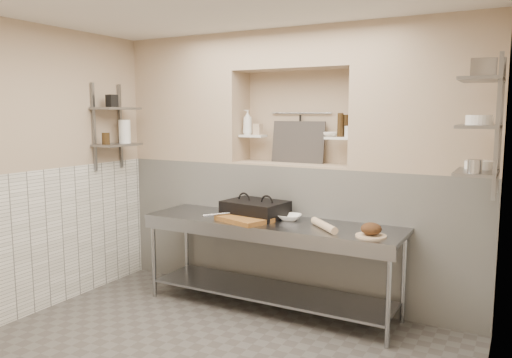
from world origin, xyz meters
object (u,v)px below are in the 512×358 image
Objects in this scene: bread_loaf at (371,229)px; jug_left at (125,132)px; panini_press at (255,209)px; cutting_board at (244,219)px; rolling_pin at (324,225)px; bowl_alcove at (330,134)px; mixing_bowl at (290,217)px; prep_table at (270,247)px; bottle_soap at (248,122)px.

jug_left reaches higher than bread_loaf.
panini_press is 1.30× the size of cutting_board.
bread_loaf reaches higher than rolling_pin.
jug_left is (-1.62, 0.12, 0.82)m from cutting_board.
panini_press is 0.83m from rolling_pin.
bowl_alcove is (0.63, 0.67, 0.81)m from cutting_board.
mixing_bowl is 0.89× the size of jug_left.
prep_table is at bearing -137.03° from mixing_bowl.
panini_press is 1.28m from bread_loaf.
mixing_bowl is 0.93m from bread_loaf.
panini_press is at bearing -145.48° from bowl_alcove.
bread_loaf is at bearing -47.10° from bowl_alcove.
bread_loaf is at bearing -17.09° from mixing_bowl.
rolling_pin is (0.80, 0.06, 0.01)m from cutting_board.
cutting_board is at bearing -81.62° from panini_press.
cutting_board is 3.37× the size of bowl_alcove.
bowl_alcove is at bearing 46.84° from cutting_board.
bread_loaf is at bearing -23.65° from bottle_soap.
bread_loaf is at bearing -0.46° from cutting_board.
bowl_alcove is at bearing -1.57° from bottle_soap.
bowl_alcove is at bearing 13.77° from jug_left.
prep_table is at bearing 172.56° from bread_loaf.
cutting_board is 2.16× the size of mixing_bowl.
mixing_bowl is at bearing 35.93° from cutting_board.
bottle_soap reaches higher than rolling_pin.
prep_table is 1.10m from bread_loaf.
rolling_pin is at bearing -4.84° from panini_press.
jug_left is at bearing 177.48° from bread_loaf.
panini_press is at bearing 4.15° from jug_left.
mixing_bowl is at bearing 155.02° from rolling_pin.
bowl_alcove is at bearing 41.87° from panini_press.
rolling_pin is 1.66× the size of bottle_soap.
mixing_bowl reaches higher than prep_table.
jug_left reaches higher than mixing_bowl.
prep_table is 3.96× the size of panini_press.
panini_press is 2.50× the size of jug_left.
cutting_board is at bearing 179.54° from bread_loaf.
cutting_board is 1.11× the size of rolling_pin.
bottle_soap reaches higher than bowl_alcove.
prep_table is at bearing -18.86° from panini_press.
rolling_pin is 1.02m from bowl_alcove.
panini_press reaches higher than mixing_bowl.
rolling_pin is at bearing -73.81° from bowl_alcove.
panini_press is (-0.22, 0.11, 0.34)m from prep_table.
rolling_pin reaches higher than prep_table.
mixing_bowl is 0.85× the size of bottle_soap.
cutting_board is at bearing -133.16° from bowl_alcove.
prep_table is 5.72× the size of rolling_pin.
jug_left is at bearing -166.23° from bowl_alcove.
bottle_soap is (-0.35, 0.46, 0.87)m from panini_press.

